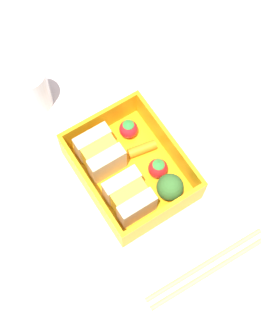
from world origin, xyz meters
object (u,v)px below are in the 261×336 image
object	(u,v)px
sandwich_center_left	(100,153)
chopstick_pair	(207,268)
strawberry_far_left	(158,168)
broccoli_floret	(170,187)
strawberry_left	(128,129)
drinking_glass	(33,89)
sandwich_left	(129,197)
carrot_stick_far_left	(142,149)

from	to	relation	value
sandwich_center_left	chopstick_pair	size ratio (longest dim) A/B	0.30
strawberry_far_left	broccoli_floret	bearing A→B (deg)	171.43
strawberry_left	drinking_glass	world-z (taller)	drinking_glass
sandwich_left	broccoli_floret	size ratio (longest dim) A/B	1.21
sandwich_center_left	drinking_glass	world-z (taller)	drinking_glass
drinking_glass	strawberry_left	bearing A→B (deg)	-145.28
sandwich_left	carrot_stick_far_left	xyz separation A→B (cm)	(5.97, -6.09, -1.83)
sandwich_center_left	strawberry_left	xyz separation A→B (cm)	(1.61, -5.97, -1.01)
strawberry_left	sandwich_center_left	bearing A→B (deg)	105.10
broccoli_floret	drinking_glass	world-z (taller)	drinking_glass
carrot_stick_far_left	drinking_glass	world-z (taller)	drinking_glass
sandwich_left	chopstick_pair	world-z (taller)	sandwich_left
strawberry_left	chopstick_pair	xyz separation A→B (cm)	(-23.48, 1.73, -2.41)
sandwich_left	carrot_stick_far_left	bearing A→B (deg)	-45.58
strawberry_far_left	carrot_stick_far_left	xyz separation A→B (cm)	(4.18, 0.07, -0.86)
strawberry_left	chopstick_pair	world-z (taller)	strawberry_left
sandwich_center_left	broccoli_floret	bearing A→B (deg)	-150.84
carrot_stick_far_left	sandwich_center_left	bearing A→B (deg)	71.28
carrot_stick_far_left	strawberry_far_left	bearing A→B (deg)	-179.06
carrot_stick_far_left	chopstick_pair	bearing A→B (deg)	174.68
chopstick_pair	drinking_glass	xyz separation A→B (cm)	(36.73, 7.46, 3.70)
sandwich_center_left	sandwich_left	bearing A→B (deg)	180.00
sandwich_center_left	chopstick_pair	world-z (taller)	sandwich_center_left
sandwich_left	sandwich_center_left	size ratio (longest dim) A/B	1.00
broccoli_floret	strawberry_far_left	world-z (taller)	broccoli_floret
strawberry_far_left	drinking_glass	world-z (taller)	drinking_glass
carrot_stick_far_left	drinking_glass	bearing A→B (deg)	28.79
sandwich_left	drinking_glass	xyz separation A→B (cm)	(22.89, 3.21, 0.27)
sandwich_left	drinking_glass	world-z (taller)	drinking_glass
chopstick_pair	drinking_glass	bearing A→B (deg)	11.47
carrot_stick_far_left	strawberry_left	xyz separation A→B (cm)	(3.67, 0.12, 0.82)
sandwich_left	strawberry_far_left	world-z (taller)	sandwich_left
strawberry_left	chopstick_pair	distance (cm)	23.67
strawberry_far_left	chopstick_pair	xyz separation A→B (cm)	(-15.63, 1.91, -2.45)
sandwich_left	strawberry_left	distance (cm)	11.38
carrot_stick_far_left	chopstick_pair	world-z (taller)	carrot_stick_far_left
strawberry_left	drinking_glass	distance (cm)	16.17
sandwich_center_left	strawberry_far_left	distance (cm)	8.82
sandwich_center_left	carrot_stick_far_left	bearing A→B (deg)	-108.72
strawberry_left	chopstick_pair	bearing A→B (deg)	175.79
broccoli_floret	strawberry_far_left	xyz separation A→B (cm)	(3.78, -0.57, -1.30)
chopstick_pair	sandwich_center_left	bearing A→B (deg)	10.98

